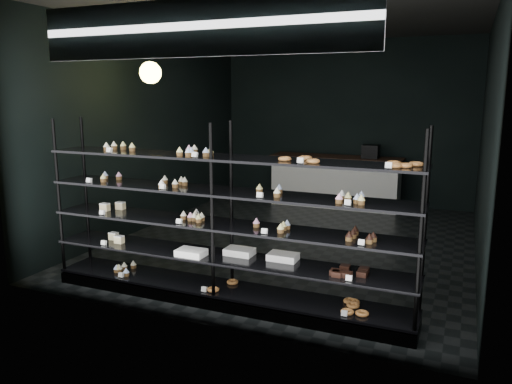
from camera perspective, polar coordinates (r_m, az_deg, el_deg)
room at (r=7.30m, az=4.71°, el=6.61°), size 5.01×6.01×3.20m
display_shelf at (r=5.25m, az=-4.07°, el=-6.06°), size 4.00×0.50×1.91m
signage at (r=4.62m, az=-7.15°, el=18.14°), size 3.30×0.05×0.50m
pendant_lamp at (r=6.92m, az=-11.98°, el=13.21°), size 0.29×0.29×0.87m
service_counter at (r=9.83m, az=9.09°, el=1.28°), size 2.53×0.65×1.23m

